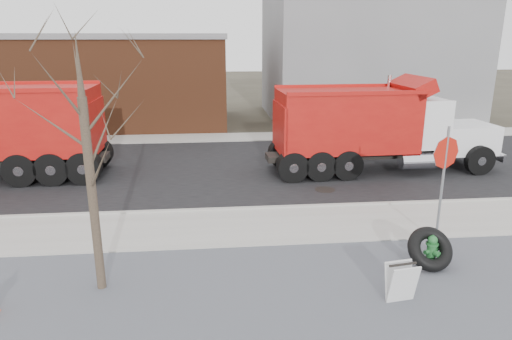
{
  "coord_description": "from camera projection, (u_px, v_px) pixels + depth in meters",
  "views": [
    {
      "loc": [
        -0.81,
        -11.35,
        5.07
      ],
      "look_at": [
        0.41,
        1.13,
        1.4
      ],
      "focal_mm": 32.0,
      "sensor_mm": 36.0,
      "label": 1
    }
  ],
  "objects": [
    {
      "name": "ground",
      "position": [
        245.0,
        232.0,
        12.34
      ],
      "size": [
        120.0,
        120.0,
        0.0
      ],
      "primitive_type": "plane",
      "color": "#383328",
      "rests_on": "ground"
    },
    {
      "name": "gravel_verge",
      "position": [
        258.0,
        303.0,
        8.99
      ],
      "size": [
        60.0,
        5.0,
        0.03
      ],
      "primitive_type": "cube",
      "color": "slate",
      "rests_on": "ground"
    },
    {
      "name": "sidewalk",
      "position": [
        244.0,
        227.0,
        12.57
      ],
      "size": [
        60.0,
        2.5,
        0.06
      ],
      "primitive_type": "cube",
      "color": "#9E9B93",
      "rests_on": "ground"
    },
    {
      "name": "curb",
      "position": [
        241.0,
        209.0,
        13.81
      ],
      "size": [
        60.0,
        0.15,
        0.11
      ],
      "primitive_type": "cube",
      "color": "#9E9B93",
      "rests_on": "ground"
    },
    {
      "name": "road",
      "position": [
        233.0,
        168.0,
        18.36
      ],
      "size": [
        60.0,
        9.4,
        0.02
      ],
      "primitive_type": "cube",
      "color": "black",
      "rests_on": "ground"
    },
    {
      "name": "far_sidewalk",
      "position": [
        228.0,
        137.0,
        23.8
      ],
      "size": [
        60.0,
        2.0,
        0.06
      ],
      "primitive_type": "cube",
      "color": "#9E9B93",
      "rests_on": "ground"
    },
    {
      "name": "building_grey",
      "position": [
        363.0,
        54.0,
        29.26
      ],
      "size": [
        12.0,
        10.0,
        8.0
      ],
      "color": "gray",
      "rests_on": "ground"
    },
    {
      "name": "building_brick",
      "position": [
        55.0,
        80.0,
        26.9
      ],
      "size": [
        20.2,
        8.2,
        5.3
      ],
      "color": "brown",
      "rests_on": "ground"
    },
    {
      "name": "bare_tree",
      "position": [
        86.0,
        134.0,
        8.64
      ],
      "size": [
        3.2,
        3.2,
        5.2
      ],
      "color": "#382D23",
      "rests_on": "ground"
    },
    {
      "name": "fire_hydrant",
      "position": [
        431.0,
        252.0,
        10.4
      ],
      "size": [
        0.43,
        0.43,
        0.77
      ],
      "rotation": [
        0.0,
        0.0,
        0.41
      ],
      "color": "#2A7033",
      "rests_on": "ground"
    },
    {
      "name": "truck_tire",
      "position": [
        430.0,
        249.0,
        10.31
      ],
      "size": [
        1.09,
        0.94,
        0.98
      ],
      "color": "black",
      "rests_on": "ground"
    },
    {
      "name": "stop_sign",
      "position": [
        444.0,
        166.0,
        11.12
      ],
      "size": [
        0.78,
        0.31,
        3.02
      ],
      "rotation": [
        0.0,
        0.0,
        -0.04
      ],
      "color": "gray",
      "rests_on": "ground"
    },
    {
      "name": "sandwich_board",
      "position": [
        401.0,
        282.0,
        8.94
      ],
      "size": [
        0.64,
        0.45,
        0.82
      ],
      "rotation": [
        0.0,
        0.0,
        0.15
      ],
      "color": "silver",
      "rests_on": "ground"
    },
    {
      "name": "dump_truck_red_a",
      "position": [
        374.0,
        125.0,
        17.46
      ],
      "size": [
        8.96,
        2.75,
        3.6
      ],
      "rotation": [
        0.0,
        0.0,
        0.04
      ],
      "color": "black",
      "rests_on": "ground"
    }
  ]
}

